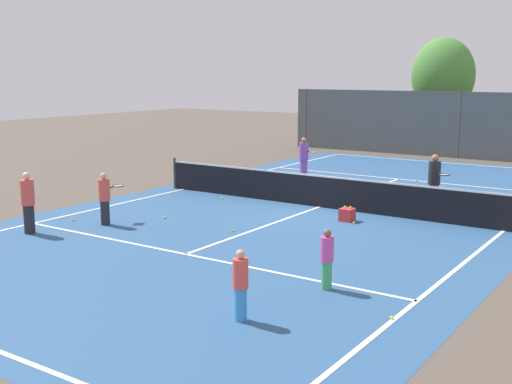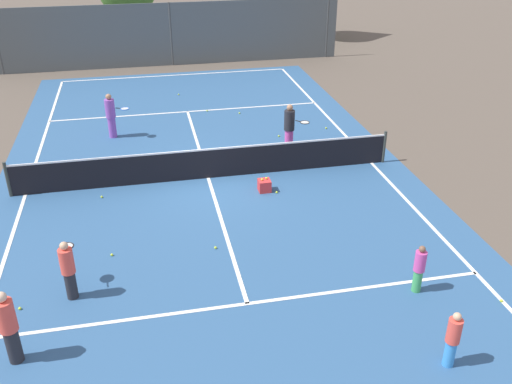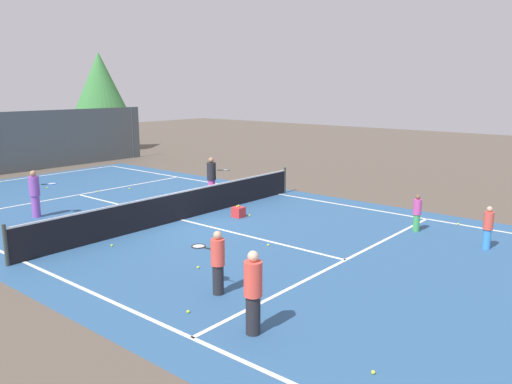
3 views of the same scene
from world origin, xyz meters
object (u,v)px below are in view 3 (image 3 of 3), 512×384
tennis_ball_4 (249,215)px  tennis_ball_5 (188,312)px  tennis_ball_7 (47,188)px  tennis_ball_10 (198,267)px  player_2 (212,178)px  player_1 (417,213)px  tennis_ball_9 (112,245)px  player_4 (217,262)px  player_0 (35,193)px  ball_crate (238,212)px  player_5 (488,227)px  tennis_ball_0 (97,191)px  tennis_ball_8 (458,224)px  tennis_ball_6 (215,185)px  tennis_ball_2 (373,372)px  tennis_ball_1 (189,194)px  tennis_ball_3 (268,245)px  player_3 (253,292)px  tennis_ball_11 (130,189)px

tennis_ball_4 → tennis_ball_5: (-6.70, -4.11, 0.00)m
tennis_ball_7 → tennis_ball_10: same height
tennis_ball_4 → player_2: bearing=68.5°
tennis_ball_10 → player_1: bearing=-23.0°
player_2 → tennis_ball_9: size_ratio=25.75×
player_4 → player_0: bearing=85.4°
player_2 → ball_crate: (-1.51, -2.79, -0.69)m
player_5 → tennis_ball_0: player_5 is taller
tennis_ball_9 → tennis_ball_10: size_ratio=1.00×
player_4 → tennis_ball_9: player_4 is taller
tennis_ball_9 → player_0: bearing=86.6°
tennis_ball_8 → player_0: bearing=125.9°
player_1 → tennis_ball_6: (1.21, 10.06, -0.58)m
tennis_ball_5 → tennis_ball_2: bearing=-84.6°
tennis_ball_0 → player_1: bearing=-77.0°
tennis_ball_0 → tennis_ball_9: size_ratio=1.00×
player_1 → tennis_ball_1: size_ratio=18.01×
ball_crate → tennis_ball_5: 7.71m
tennis_ball_3 → tennis_ball_8: (5.82, -3.40, 0.00)m
player_5 → player_0: bearing=115.7°
player_2 → tennis_ball_9: (-6.32, -2.23, -0.84)m
tennis_ball_0 → tennis_ball_7: (-0.96, 2.45, 0.00)m
tennis_ball_6 → tennis_ball_7: same height
tennis_ball_1 → tennis_ball_9: same height
player_0 → tennis_ball_10: size_ratio=25.06×
tennis_ball_10 → tennis_ball_1: bearing=48.7°
player_4 → tennis_ball_6: size_ratio=21.87×
player_3 → tennis_ball_5: (-0.18, 1.57, -0.79)m
player_3 → tennis_ball_4: size_ratio=24.36×
player_0 → tennis_ball_10: 8.09m
tennis_ball_5 → tennis_ball_6: 13.27m
player_3 → tennis_ball_5: bearing=96.6°
tennis_ball_6 → player_3: bearing=-132.7°
player_5 → tennis_ball_2: size_ratio=18.72×
ball_crate → player_2: bearing=61.5°
tennis_ball_8 → tennis_ball_11: size_ratio=1.00×
player_3 → tennis_ball_3: player_3 is taller
player_2 → tennis_ball_9: bearing=-160.6°
tennis_ball_5 → tennis_ball_0: bearing=64.6°
tennis_ball_1 → tennis_ball_10: (-5.96, -6.79, 0.00)m
tennis_ball_4 → tennis_ball_10: bearing=-153.3°
player_4 → tennis_ball_10: player_4 is taller
player_1 → player_3: size_ratio=0.74×
tennis_ball_5 → tennis_ball_8: 10.46m
tennis_ball_8 → tennis_ball_9: bearing=142.0°
tennis_ball_5 → tennis_ball_6: size_ratio=1.00×
tennis_ball_1 → tennis_ball_8: size_ratio=1.00×
player_1 → player_0: bearing=121.9°
player_2 → tennis_ball_6: (1.96, 1.78, -0.84)m
player_5 → ball_crate: (-1.82, 7.72, -0.45)m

